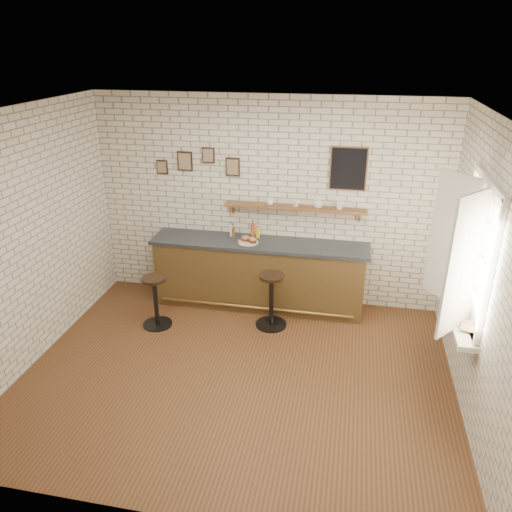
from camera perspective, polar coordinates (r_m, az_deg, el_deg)
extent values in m
plane|color=brown|center=(6.10, -2.16, -13.25)|extent=(5.00, 5.00, 0.00)
cube|color=brown|center=(7.29, 0.36, -2.23)|extent=(3.00, 0.58, 0.96)
cube|color=#2D333A|center=(7.08, 0.37, 1.44)|extent=(3.10, 0.62, 0.05)
cylinder|color=olive|center=(7.18, -0.14, -5.92)|extent=(2.79, 0.04, 0.04)
cylinder|color=white|center=(7.04, -0.89, 1.57)|extent=(0.28, 0.28, 0.01)
cylinder|color=gold|center=(7.05, -0.43, 1.67)|extent=(0.05, 0.05, 0.00)
cylinder|color=gold|center=(7.01, -0.76, 1.56)|extent=(0.05, 0.05, 0.00)
cylinder|color=gold|center=(7.11, -1.63, 1.87)|extent=(0.06, 0.06, 0.00)
cylinder|color=gold|center=(7.07, -0.45, 1.75)|extent=(0.06, 0.06, 0.00)
cylinder|color=gold|center=(7.03, -1.90, 1.59)|extent=(0.06, 0.06, 0.00)
cylinder|color=gold|center=(7.04, -0.44, 1.64)|extent=(0.04, 0.04, 0.00)
cylinder|color=gold|center=(7.00, -1.08, 1.51)|extent=(0.05, 0.05, 0.00)
cylinder|color=gold|center=(7.00, -1.95, 1.51)|extent=(0.04, 0.04, 0.00)
cylinder|color=gold|center=(7.09, -2.03, 1.79)|extent=(0.05, 0.05, 0.00)
cylinder|color=gold|center=(6.98, -0.64, 1.45)|extent=(0.06, 0.06, 0.00)
cylinder|color=gold|center=(7.07, -1.64, 1.75)|extent=(0.04, 0.04, 0.00)
cylinder|color=gold|center=(7.02, -0.76, 1.59)|extent=(0.05, 0.05, 0.00)
cylinder|color=brown|center=(7.26, -2.65, 2.83)|extent=(0.06, 0.06, 0.15)
cylinder|color=brown|center=(7.23, -2.67, 3.50)|extent=(0.02, 0.02, 0.03)
cylinder|color=black|center=(7.22, -2.67, 3.66)|extent=(0.02, 0.02, 0.01)
cylinder|color=silver|center=(7.26, -2.80, 2.91)|extent=(0.06, 0.06, 0.17)
cylinder|color=silver|center=(7.22, -2.81, 3.66)|extent=(0.02, 0.02, 0.04)
cylinder|color=black|center=(7.22, -2.82, 3.84)|extent=(0.02, 0.02, 0.01)
cylinder|color=#9B4319|center=(7.19, -0.36, 2.87)|extent=(0.06, 0.06, 0.20)
cylinder|color=#9B4319|center=(7.14, -0.36, 3.81)|extent=(0.02, 0.02, 0.05)
cylinder|color=black|center=(7.13, -0.36, 4.03)|extent=(0.03, 0.03, 0.01)
cylinder|color=gold|center=(7.19, 0.20, 2.59)|extent=(0.06, 0.06, 0.14)
cylinder|color=gold|center=(7.16, 0.20, 3.21)|extent=(0.02, 0.02, 0.03)
cylinder|color=maroon|center=(7.15, 0.20, 3.36)|extent=(0.03, 0.03, 0.01)
cylinder|color=black|center=(7.14, -11.15, -7.63)|extent=(0.40, 0.40, 0.02)
cylinder|color=black|center=(6.97, -11.37, -5.21)|extent=(0.06, 0.06, 0.67)
cylinder|color=black|center=(6.81, -11.61, -2.59)|extent=(0.39, 0.39, 0.04)
cylinder|color=black|center=(7.00, 1.72, -7.81)|extent=(0.43, 0.43, 0.02)
cylinder|color=black|center=(6.81, 1.76, -5.18)|extent=(0.06, 0.06, 0.71)
cylinder|color=black|center=(6.64, 1.80, -2.33)|extent=(0.43, 0.43, 0.04)
cube|color=brown|center=(7.03, 4.43, 5.50)|extent=(2.00, 0.18, 0.04)
cube|color=brown|center=(7.27, -2.61, 5.52)|extent=(0.03, 0.04, 0.16)
cube|color=brown|center=(7.08, 11.74, 4.52)|extent=(0.03, 0.04, 0.16)
imported|color=white|center=(7.06, 1.58, 6.21)|extent=(0.17, 0.17, 0.10)
imported|color=white|center=(7.01, 4.57, 6.00)|extent=(0.14, 0.14, 0.09)
imported|color=white|center=(6.98, 7.11, 5.87)|extent=(0.18, 0.18, 0.10)
imported|color=white|center=(6.97, 9.54, 5.68)|extent=(0.12, 0.12, 0.10)
cube|color=black|center=(7.30, -8.12, 10.68)|extent=(0.22, 0.02, 0.28)
cube|color=black|center=(7.17, -5.47, 11.39)|extent=(0.18, 0.02, 0.22)
cube|color=black|center=(7.12, -2.68, 10.13)|extent=(0.20, 0.02, 0.26)
cube|color=black|center=(7.45, -10.66, 9.97)|extent=(0.16, 0.02, 0.20)
cube|color=black|center=(6.91, 10.51, 9.77)|extent=(0.46, 0.02, 0.56)
cube|color=white|center=(5.88, 22.01, -6.31)|extent=(0.20, 1.35, 0.06)
cube|color=white|center=(5.35, 25.19, 7.75)|extent=(0.05, 1.30, 0.06)
cube|color=white|center=(5.89, 22.68, -6.34)|extent=(0.05, 1.30, 0.06)
cube|color=white|center=(5.04, 25.13, -2.29)|extent=(0.05, 0.06, 1.50)
cube|color=white|center=(6.12, 22.83, 2.55)|extent=(0.05, 0.06, 1.50)
cube|color=white|center=(5.27, 22.90, -0.77)|extent=(0.40, 0.46, 1.46)
cube|color=white|center=(5.82, 21.89, 1.63)|extent=(0.40, 0.46, 1.46)
imported|color=tan|center=(5.60, 22.35, -7.45)|extent=(0.20, 0.24, 0.02)
imported|color=tan|center=(5.59, 22.37, -7.27)|extent=(0.22, 0.25, 0.02)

